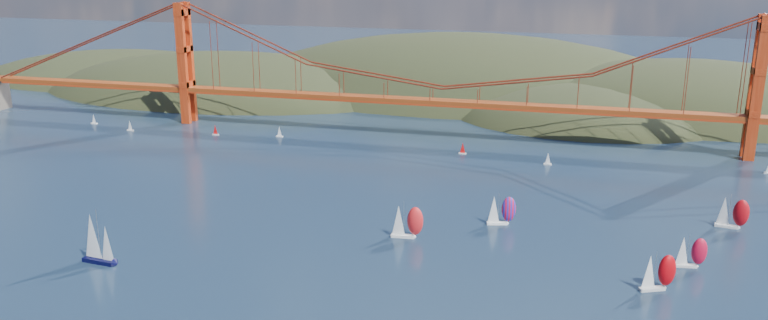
{
  "coord_description": "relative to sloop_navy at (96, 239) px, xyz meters",
  "views": [
    {
      "loc": [
        56.54,
        -126.09,
        79.35
      ],
      "look_at": [
        -1.6,
        90.0,
        15.14
      ],
      "focal_mm": 35.0,
      "sensor_mm": 36.0,
      "label": 1
    }
  ],
  "objects": [
    {
      "name": "headlands",
      "position": [
        106.83,
        250.16,
        -18.96
      ],
      "size": [
        725.0,
        225.0,
        96.0
      ],
      "color": "black",
      "rests_on": "ground"
    },
    {
      "name": "bridge",
      "position": [
        60.13,
        151.87,
        25.73
      ],
      "size": [
        552.0,
        12.0,
        55.0
      ],
      "color": "maroon",
      "rests_on": "ground"
    },
    {
      "name": "sloop_navy",
      "position": [
        0.0,
        0.0,
        0.0
      ],
      "size": [
        9.69,
        5.77,
        14.73
      ],
      "rotation": [
        0.0,
        0.0,
        -0.1
      ],
      "color": "black",
      "rests_on": "ground"
    },
    {
      "name": "racer_0",
      "position": [
        73.33,
        37.7,
        -1.53
      ],
      "size": [
        9.25,
        3.95,
        10.52
      ],
      "rotation": [
        0.0,
        0.0,
        0.08
      ],
      "color": "white",
      "rests_on": "ground"
    },
    {
      "name": "racer_1",
      "position": [
        138.87,
        20.65,
        -1.74
      ],
      "size": [
        8.99,
        6.34,
        10.08
      ],
      "rotation": [
        0.0,
        0.0,
        0.43
      ],
      "color": "silver",
      "rests_on": "ground"
    },
    {
      "name": "racer_2",
      "position": [
        148.08,
        36.9,
        -2.22
      ],
      "size": [
        8.05,
        3.92,
        9.07
      ],
      "rotation": [
        0.0,
        0.0,
        0.15
      ],
      "color": "silver",
      "rests_on": "ground"
    },
    {
      "name": "racer_3",
      "position": [
        163.03,
        69.7,
        -1.68
      ],
      "size": [
        9.07,
        4.59,
        10.19
      ],
      "rotation": [
        0.0,
        0.0,
        -0.18
      ],
      "color": "white",
      "rests_on": "ground"
    },
    {
      "name": "racer_rwb",
      "position": [
        97.79,
        55.01,
        -1.89
      ],
      "size": [
        8.71,
        4.95,
        9.76
      ],
      "rotation": [
        0.0,
        0.0,
        0.25
      ],
      "color": "white",
      "rests_on": "ground"
    },
    {
      "name": "distant_boat_0",
      "position": [
        -98.84,
        136.56,
        -4.09
      ],
      "size": [
        3.0,
        2.0,
        4.7
      ],
      "color": "silver",
      "rests_on": "ground"
    },
    {
      "name": "distant_boat_1",
      "position": [
        -75.0,
        129.18,
        -4.09
      ],
      "size": [
        3.0,
        2.0,
        4.7
      ],
      "color": "silver",
      "rests_on": "ground"
    },
    {
      "name": "distant_boat_2",
      "position": [
        -34.52,
        131.72,
        -4.09
      ],
      "size": [
        3.0,
        2.0,
        4.7
      ],
      "color": "silver",
      "rests_on": "ground"
    },
    {
      "name": "distant_boat_3",
      "position": [
        -6.27,
        135.86,
        -4.09
      ],
      "size": [
        3.0,
        2.0,
        4.7
      ],
      "color": "silver",
      "rests_on": "ground"
    },
    {
      "name": "distant_boat_8",
      "position": [
        107.81,
        122.51,
        -4.09
      ],
      "size": [
        3.0,
        2.0,
        4.7
      ],
      "color": "silver",
      "rests_on": "ground"
    },
    {
      "name": "distant_boat_9",
      "position": [
        74.38,
        129.27,
        -4.09
      ],
      "size": [
        3.0,
        2.0,
        4.7
      ],
      "color": "silver",
      "rests_on": "ground"
    }
  ]
}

